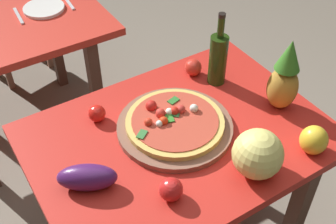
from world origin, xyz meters
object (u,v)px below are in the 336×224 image
at_px(pizza_board, 175,127).
at_px(melon, 258,154).
at_px(eggplant, 87,177).
at_px(knife_utensil, 68,2).
at_px(dinner_plate, 44,8).
at_px(fork_utensil, 18,16).
at_px(background_table, 8,42).
at_px(tomato_near_board, 97,113).
at_px(dining_chair, 8,13).
at_px(bell_pepper, 314,140).
at_px(wine_bottle, 218,58).
at_px(display_table, 179,153).
at_px(tomato_by_bottle, 193,67).
at_px(pizza, 174,121).
at_px(pineapple_left, 284,78).
at_px(tomato_at_corner, 171,189).

relative_size(pizza_board, melon, 2.53).
distance_m(eggplant, knife_utensil, 1.30).
height_order(dinner_plate, fork_utensil, dinner_plate).
relative_size(background_table, knife_utensil, 5.74).
distance_m(tomato_near_board, dinner_plate, 0.95).
distance_m(dining_chair, bell_pepper, 2.18).
bearing_deg(melon, fork_utensil, 103.86).
xyz_separation_m(wine_bottle, tomato_near_board, (-0.54, 0.05, -0.09)).
bearing_deg(knife_utensil, wine_bottle, -70.23).
height_order(display_table, tomato_by_bottle, tomato_by_bottle).
relative_size(bell_pepper, tomato_by_bottle, 1.48).
bearing_deg(dining_chair, wine_bottle, 91.42).
bearing_deg(tomato_near_board, tomato_by_bottle, 5.29).
relative_size(dinner_plate, knife_utensil, 1.22).
bearing_deg(fork_utensil, dinner_plate, 3.95).
height_order(pizza, knife_utensil, pizza).
height_order(pineapple_left, fork_utensil, pineapple_left).
bearing_deg(eggplant, dinner_plate, 76.67).
bearing_deg(melon, background_table, 107.44).
relative_size(dining_chair, tomato_at_corner, 10.70).
relative_size(display_table, pizza, 2.98).
relative_size(bell_pepper, eggplant, 0.55).
bearing_deg(tomato_near_board, display_table, -46.39).
height_order(dining_chair, tomato_at_corner, dining_chair).
height_order(pizza_board, tomato_at_corner, tomato_at_corner).
bearing_deg(background_table, display_table, -73.99).
xyz_separation_m(dinner_plate, knife_utensil, (0.14, 0.00, -0.00)).
bearing_deg(dining_chair, pizza_board, 80.10).
distance_m(pineapple_left, bell_pepper, 0.27).
bearing_deg(pineapple_left, pizza_board, 165.99).
xyz_separation_m(pineapple_left, melon, (-0.31, -0.21, -0.05)).
height_order(eggplant, fork_utensil, eggplant).
height_order(pizza, bell_pepper, bell_pepper).
bearing_deg(dining_chair, display_table, 79.96).
bearing_deg(tomato_at_corner, bell_pepper, -9.70).
relative_size(dining_chair, eggplant, 4.25).
height_order(wine_bottle, pineapple_left, wine_bottle).
height_order(wine_bottle, bell_pepper, wine_bottle).
height_order(dinner_plate, knife_utensil, dinner_plate).
xyz_separation_m(melon, eggplant, (-0.51, 0.24, -0.04)).
height_order(dining_chair, melon, melon).
bearing_deg(tomato_near_board, pizza_board, -42.03).
distance_m(melon, fork_utensil, 1.51).
bearing_deg(pineapple_left, wine_bottle, 114.35).
bearing_deg(pizza_board, fork_utensil, 101.87).
distance_m(display_table, background_table, 1.21).
xyz_separation_m(display_table, dinner_plate, (-0.10, 1.18, 0.11)).
bearing_deg(pineapple_left, knife_utensil, 107.26).
bearing_deg(fork_utensil, pizza_board, -74.18).
relative_size(pineapple_left, knife_utensil, 1.72).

